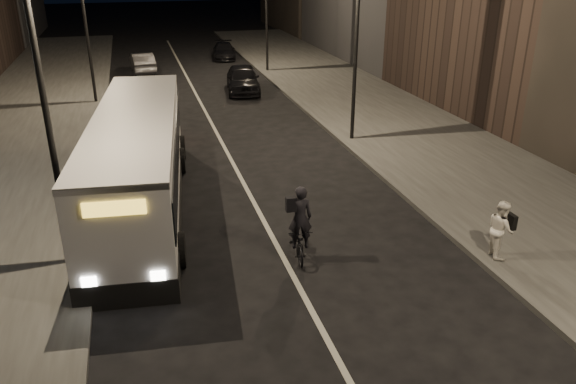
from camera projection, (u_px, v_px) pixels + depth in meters
ground at (316, 318)px, 13.00m from camera, size 180.00×180.00×0.00m
sidewalk_right at (392, 123)px, 27.44m from camera, size 7.00×70.00×0.16m
sidewalk_left at (16, 154)px, 23.27m from camera, size 7.00×70.00×0.16m
streetlight_right_mid at (351, 16)px, 22.80m from camera, size 1.20×0.44×8.12m
streetlight_left_near at (50, 66)px, 13.11m from camera, size 1.20×0.44×8.12m
streetlight_left_far at (88, 2)px, 29.03m from camera, size 1.20×0.44×8.12m
city_bus at (138, 158)px, 17.98m from camera, size 3.67×11.90×3.16m
cyclist_on_bicycle at (298, 233)px, 15.34m from camera, size 0.91×1.96×2.17m
pedestrian_woman at (501, 229)px, 15.05m from camera, size 0.77×0.90×1.61m
car_near at (243, 79)px, 33.42m from camera, size 2.48×4.85×1.58m
car_mid at (143, 63)px, 38.86m from camera, size 1.73×4.18×1.35m
car_far at (224, 51)px, 43.88m from camera, size 2.18×4.28×1.19m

